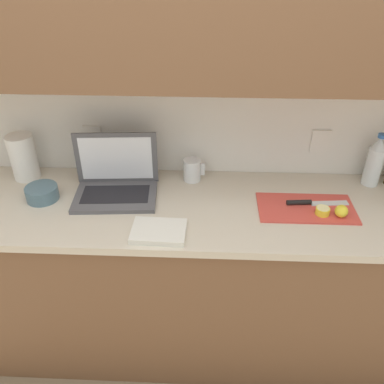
{
  "coord_description": "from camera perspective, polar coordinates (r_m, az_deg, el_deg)",
  "views": [
    {
      "loc": [
        0.19,
        -1.5,
        1.96
      ],
      "look_at": [
        0.12,
        -0.01,
        0.99
      ],
      "focal_mm": 38.0,
      "sensor_mm": 36.0,
      "label": 1
    }
  ],
  "objects": [
    {
      "name": "bottle_green_soda",
      "position": [
        2.11,
        24.29,
        3.9
      ],
      "size": [
        0.08,
        0.08,
        0.26
      ],
      "color": "silver",
      "rests_on": "counter_unit"
    },
    {
      "name": "ground_plane",
      "position": [
        2.47,
        -2.94,
        -19.46
      ],
      "size": [
        12.0,
        12.0,
        0.0
      ],
      "primitive_type": "plane",
      "color": "#847056",
      "rests_on": "ground"
    },
    {
      "name": "lemon_whole_beside",
      "position": [
        1.84,
        20.23,
        -2.54
      ],
      "size": [
        0.06,
        0.06,
        0.06
      ],
      "color": "yellow",
      "rests_on": "cutting_board"
    },
    {
      "name": "bowl_white",
      "position": [
        1.98,
        -20.31,
        -0.13
      ],
      "size": [
        0.15,
        0.15,
        0.06
      ],
      "color": "slate",
      "rests_on": "counter_unit"
    },
    {
      "name": "cutting_board",
      "position": [
        1.87,
        15.71,
        -2.19
      ],
      "size": [
        0.43,
        0.23,
        0.01
      ],
      "primitive_type": "cube",
      "color": "#D1473D",
      "rests_on": "counter_unit"
    },
    {
      "name": "knife",
      "position": [
        1.89,
        15.81,
        -1.43
      ],
      "size": [
        0.28,
        0.05,
        0.02
      ],
      "rotation": [
        0.0,
        0.0,
        0.09
      ],
      "color": "silver",
      "rests_on": "cutting_board"
    },
    {
      "name": "dish_towel",
      "position": [
        1.66,
        -4.7,
        -5.51
      ],
      "size": [
        0.22,
        0.17,
        0.02
      ],
      "primitive_type": "cube",
      "rotation": [
        0.0,
        0.0,
        -0.03
      ],
      "color": "silver",
      "rests_on": "counter_unit"
    },
    {
      "name": "measuring_cup",
      "position": [
        1.99,
        0.03,
        3.12
      ],
      "size": [
        0.1,
        0.08,
        0.11
      ],
      "color": "silver",
      "rests_on": "counter_unit"
    },
    {
      "name": "lemon_half_cut",
      "position": [
        1.84,
        17.86,
        -2.54
      ],
      "size": [
        0.06,
        0.06,
        0.03
      ],
      "color": "yellow",
      "rests_on": "cutting_board"
    },
    {
      "name": "wall_back",
      "position": [
        1.79,
        -3.7,
        20.03
      ],
      "size": [
        5.2,
        0.38,
        2.6
      ],
      "color": "white",
      "rests_on": "ground_plane"
    },
    {
      "name": "laptop",
      "position": [
        1.92,
        -10.62,
        1.59
      ],
      "size": [
        0.4,
        0.28,
        0.27
      ],
      "rotation": [
        0.0,
        0.0,
        0.07
      ],
      "color": "#515156",
      "rests_on": "counter_unit"
    },
    {
      "name": "paper_towel_roll",
      "position": [
        2.15,
        -22.61,
        4.56
      ],
      "size": [
        0.13,
        0.13,
        0.23
      ],
      "color": "white",
      "rests_on": "counter_unit"
    },
    {
      "name": "counter_unit",
      "position": [
        2.13,
        -3.81,
        -11.69
      ],
      "size": [
        2.57,
        0.62,
        0.91
      ],
      "color": "brown",
      "rests_on": "ground_plane"
    }
  ]
}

